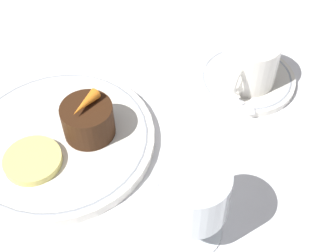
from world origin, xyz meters
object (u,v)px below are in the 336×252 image
(wine_glass, at_px, (194,197))
(coffee_cup, at_px, (250,61))
(dinner_plate, at_px, (59,139))
(dessert_cake, at_px, (88,120))

(wine_glass, bearing_deg, coffee_cup, -173.00)
(dinner_plate, distance_m, wine_glass, 0.22)
(dinner_plate, relative_size, coffee_cup, 2.37)
(dinner_plate, bearing_deg, coffee_cup, 140.72)
(coffee_cup, bearing_deg, wine_glass, 7.00)
(coffee_cup, relative_size, wine_glass, 0.94)
(coffee_cup, distance_m, dessert_cake, 0.24)
(coffee_cup, distance_m, wine_glass, 0.26)
(dinner_plate, xyz_separation_m, wine_glass, (0.04, 0.21, 0.07))
(dessert_cake, bearing_deg, coffee_cup, 142.85)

